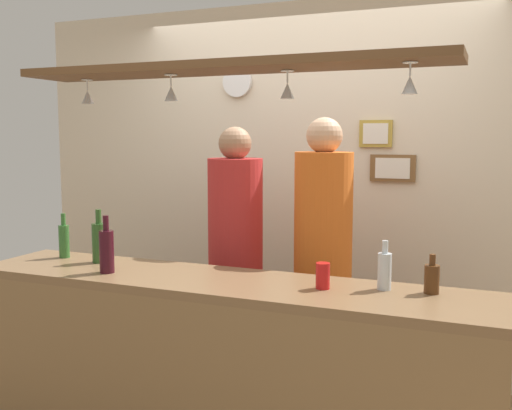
{
  "coord_description": "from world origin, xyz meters",
  "views": [
    {
      "loc": [
        1.24,
        -2.91,
        1.67
      ],
      "look_at": [
        0.0,
        0.1,
        1.29
      ],
      "focal_mm": 41.16,
      "sensor_mm": 36.0,
      "label": 1
    }
  ],
  "objects_px": {
    "person_left_red_shirt": "(235,237)",
    "bottle_beer_green_import": "(64,240)",
    "drink_can": "(323,276)",
    "picture_frame_upper_small": "(376,134)",
    "person_right_orange_shirt": "(323,238)",
    "bottle_wine_dark_red": "(107,250)",
    "bottle_beer_brown_stubby": "(432,278)",
    "bottle_soda_clear": "(384,270)",
    "picture_frame_lower_pair": "(393,168)",
    "wall_clock": "(237,82)",
    "bottle_champagne_green": "(99,242)"
  },
  "relations": [
    {
      "from": "person_left_red_shirt",
      "to": "wall_clock",
      "type": "xyz_separation_m",
      "value": [
        -0.29,
        0.68,
        1.02
      ]
    },
    {
      "from": "picture_frame_lower_pair",
      "to": "bottle_beer_brown_stubby",
      "type": "bearing_deg",
      "value": -72.84
    },
    {
      "from": "person_left_red_shirt",
      "to": "bottle_soda_clear",
      "type": "xyz_separation_m",
      "value": [
        1.03,
        -0.6,
        0.01
      ]
    },
    {
      "from": "person_right_orange_shirt",
      "to": "drink_can",
      "type": "height_order",
      "value": "person_right_orange_shirt"
    },
    {
      "from": "bottle_beer_green_import",
      "to": "drink_can",
      "type": "distance_m",
      "value": 1.59
    },
    {
      "from": "bottle_soda_clear",
      "to": "bottle_wine_dark_red",
      "type": "bearing_deg",
      "value": -171.47
    },
    {
      "from": "person_left_red_shirt",
      "to": "bottle_beer_green_import",
      "type": "xyz_separation_m",
      "value": [
        -0.83,
        -0.59,
        0.02
      ]
    },
    {
      "from": "wall_clock",
      "to": "picture_frame_upper_small",
      "type": "bearing_deg",
      "value": 0.35
    },
    {
      "from": "bottle_wine_dark_red",
      "to": "drink_can",
      "type": "relative_size",
      "value": 2.46
    },
    {
      "from": "bottle_wine_dark_red",
      "to": "bottle_champagne_green",
      "type": "height_order",
      "value": "same"
    },
    {
      "from": "drink_can",
      "to": "picture_frame_lower_pair",
      "type": "bearing_deg",
      "value": 86.63
    },
    {
      "from": "picture_frame_upper_small",
      "to": "bottle_beer_green_import",
      "type": "bearing_deg",
      "value": -140.4
    },
    {
      "from": "drink_can",
      "to": "picture_frame_upper_small",
      "type": "relative_size",
      "value": 0.55
    },
    {
      "from": "drink_can",
      "to": "picture_frame_lower_pair",
      "type": "distance_m",
      "value": 1.45
    },
    {
      "from": "bottle_wine_dark_red",
      "to": "picture_frame_upper_small",
      "type": "xyz_separation_m",
      "value": [
        1.09,
        1.5,
        0.6
      ]
    },
    {
      "from": "bottle_champagne_green",
      "to": "bottle_wine_dark_red",
      "type": "bearing_deg",
      "value": -44.9
    },
    {
      "from": "drink_can",
      "to": "bottle_beer_brown_stubby",
      "type": "bearing_deg",
      "value": 12.51
    },
    {
      "from": "bottle_champagne_green",
      "to": "wall_clock",
      "type": "height_order",
      "value": "wall_clock"
    },
    {
      "from": "bottle_beer_green_import",
      "to": "drink_can",
      "type": "xyz_separation_m",
      "value": [
        1.59,
        -0.1,
        -0.04
      ]
    },
    {
      "from": "picture_frame_lower_pair",
      "to": "wall_clock",
      "type": "relative_size",
      "value": 1.36
    },
    {
      "from": "bottle_wine_dark_red",
      "to": "bottle_soda_clear",
      "type": "bearing_deg",
      "value": 8.53
    },
    {
      "from": "bottle_beer_green_import",
      "to": "drink_can",
      "type": "height_order",
      "value": "bottle_beer_green_import"
    },
    {
      "from": "bottle_beer_brown_stubby",
      "to": "wall_clock",
      "type": "bearing_deg",
      "value": 140.18
    },
    {
      "from": "bottle_champagne_green",
      "to": "drink_can",
      "type": "height_order",
      "value": "bottle_champagne_green"
    },
    {
      "from": "bottle_soda_clear",
      "to": "drink_can",
      "type": "height_order",
      "value": "bottle_soda_clear"
    },
    {
      "from": "person_right_orange_shirt",
      "to": "bottle_beer_green_import",
      "type": "relative_size",
      "value": 6.83
    },
    {
      "from": "person_left_red_shirt",
      "to": "wall_clock",
      "type": "relative_size",
      "value": 7.84
    },
    {
      "from": "picture_frame_upper_small",
      "to": "wall_clock",
      "type": "bearing_deg",
      "value": -179.65
    },
    {
      "from": "person_right_orange_shirt",
      "to": "bottle_champagne_green",
      "type": "distance_m",
      "value": 1.28
    },
    {
      "from": "bottle_champagne_green",
      "to": "drink_can",
      "type": "xyz_separation_m",
      "value": [
        1.32,
        -0.08,
        -0.06
      ]
    },
    {
      "from": "bottle_soda_clear",
      "to": "bottle_beer_brown_stubby",
      "type": "height_order",
      "value": "bottle_soda_clear"
    },
    {
      "from": "bottle_champagne_green",
      "to": "bottle_beer_green_import",
      "type": "xyz_separation_m",
      "value": [
        -0.27,
        0.03,
        -0.01
      ]
    },
    {
      "from": "bottle_champagne_green",
      "to": "drink_can",
      "type": "distance_m",
      "value": 1.32
    },
    {
      "from": "bottle_soda_clear",
      "to": "bottle_wine_dark_red",
      "type": "xyz_separation_m",
      "value": [
        -1.39,
        -0.21,
        0.03
      ]
    },
    {
      "from": "person_right_orange_shirt",
      "to": "bottle_soda_clear",
      "type": "height_order",
      "value": "person_right_orange_shirt"
    },
    {
      "from": "bottle_wine_dark_red",
      "to": "drink_can",
      "type": "bearing_deg",
      "value": 5.89
    },
    {
      "from": "person_right_orange_shirt",
      "to": "picture_frame_lower_pair",
      "type": "height_order",
      "value": "person_right_orange_shirt"
    },
    {
      "from": "bottle_champagne_green",
      "to": "bottle_beer_green_import",
      "type": "height_order",
      "value": "bottle_champagne_green"
    },
    {
      "from": "bottle_wine_dark_red",
      "to": "bottle_champagne_green",
      "type": "xyz_separation_m",
      "value": [
        -0.19,
        0.19,
        0.0
      ]
    },
    {
      "from": "picture_frame_lower_pair",
      "to": "picture_frame_upper_small",
      "type": "height_order",
      "value": "picture_frame_upper_small"
    },
    {
      "from": "person_right_orange_shirt",
      "to": "bottle_wine_dark_red",
      "type": "xyz_separation_m",
      "value": [
        -0.93,
        -0.81,
        0.01
      ]
    },
    {
      "from": "bottle_soda_clear",
      "to": "picture_frame_upper_small",
      "type": "xyz_separation_m",
      "value": [
        -0.3,
        1.29,
        0.63
      ]
    },
    {
      "from": "person_left_red_shirt",
      "to": "picture_frame_lower_pair",
      "type": "distance_m",
      "value": 1.16
    },
    {
      "from": "bottle_champagne_green",
      "to": "bottle_beer_green_import",
      "type": "bearing_deg",
      "value": 173.99
    },
    {
      "from": "person_right_orange_shirt",
      "to": "bottle_beer_green_import",
      "type": "height_order",
      "value": "person_right_orange_shirt"
    },
    {
      "from": "picture_frame_lower_pair",
      "to": "bottle_champagne_green",
      "type": "bearing_deg",
      "value": -136.84
    },
    {
      "from": "person_left_red_shirt",
      "to": "bottle_beer_green_import",
      "type": "bearing_deg",
      "value": -144.44
    },
    {
      "from": "drink_can",
      "to": "picture_frame_upper_small",
      "type": "bearing_deg",
      "value": 91.51
    },
    {
      "from": "person_right_orange_shirt",
      "to": "drink_can",
      "type": "distance_m",
      "value": 0.72
    },
    {
      "from": "person_right_orange_shirt",
      "to": "bottle_wine_dark_red",
      "type": "distance_m",
      "value": 1.23
    }
  ]
}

